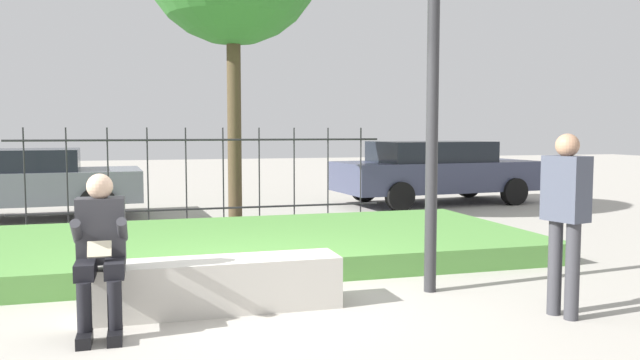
{
  "coord_description": "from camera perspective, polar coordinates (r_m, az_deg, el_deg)",
  "views": [
    {
      "loc": [
        -0.97,
        -5.54,
        1.61
      ],
      "look_at": [
        0.87,
        0.93,
        1.08
      ],
      "focal_mm": 35.0,
      "sensor_mm": 36.0,
      "label": 1
    }
  ],
  "objects": [
    {
      "name": "person_seated_reader",
      "position": [
        5.35,
        -19.42,
        -5.64
      ],
      "size": [
        0.42,
        0.73,
        1.27
      ],
      "color": "black",
      "rests_on": "ground_plane"
    },
    {
      "name": "ground_plane",
      "position": [
        5.85,
        -5.83,
        -11.5
      ],
      "size": [
        60.0,
        60.0,
        0.0
      ],
      "primitive_type": "plane",
      "color": "#A8A399"
    },
    {
      "name": "street_lamp",
      "position": [
        6.33,
        10.33,
        13.07
      ],
      "size": [
        0.28,
        0.28,
        4.2
      ],
      "color": "#2D2D30",
      "rests_on": "ground_plane"
    },
    {
      "name": "stone_bench",
      "position": [
        5.75,
        -9.56,
        -9.7
      ],
      "size": [
        2.25,
        0.49,
        0.47
      ],
      "color": "beige",
      "rests_on": "ground_plane"
    },
    {
      "name": "car_parked_right",
      "position": [
        14.02,
        10.55,
        0.86
      ],
      "size": [
        4.62,
        2.21,
        1.38
      ],
      "rotation": [
        0.0,
        0.0,
        0.08
      ],
      "color": "#383D56",
      "rests_on": "ground_plane"
    },
    {
      "name": "car_parked_left",
      "position": [
        12.46,
        -25.7,
        -0.09
      ],
      "size": [
        4.19,
        2.21,
        1.28
      ],
      "rotation": [
        0.0,
        0.0,
        0.06
      ],
      "color": "slate",
      "rests_on": "ground_plane"
    },
    {
      "name": "grass_berm",
      "position": [
        8.16,
        -8.84,
        -5.97
      ],
      "size": [
        8.01,
        3.45,
        0.27
      ],
      "color": "#569342",
      "rests_on": "ground_plane"
    },
    {
      "name": "iron_fence",
      "position": [
        10.37,
        -10.48,
        0.35
      ],
      "size": [
        6.01,
        0.03,
        1.66
      ],
      "color": "#232326",
      "rests_on": "ground_plane"
    },
    {
      "name": "person_passerby",
      "position": [
        5.75,
        21.52,
        -2.55
      ],
      "size": [
        0.3,
        0.4,
        1.59
      ],
      "rotation": [
        0.0,
        0.0,
        -1.32
      ],
      "color": "#38383D",
      "rests_on": "ground_plane"
    }
  ]
}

